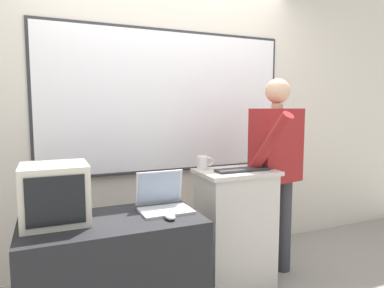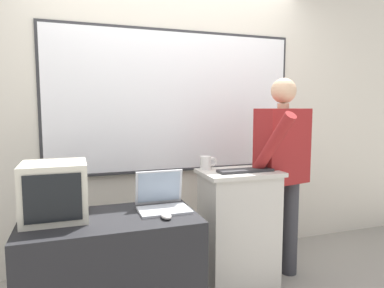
# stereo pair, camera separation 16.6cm
# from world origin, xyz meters

# --- Properties ---
(back_wall) EXTENTS (6.40, 0.17, 2.76)m
(back_wall) POSITION_xyz_m (0.00, 1.22, 1.38)
(back_wall) COLOR beige
(back_wall) RESTS_ON ground_plane
(lectern_podium) EXTENTS (0.58, 0.41, 0.92)m
(lectern_podium) POSITION_xyz_m (0.34, 0.47, 0.46)
(lectern_podium) COLOR #BCB7AD
(lectern_podium) RESTS_ON ground_plane
(side_desk) EXTENTS (1.04, 0.56, 0.74)m
(side_desk) POSITION_xyz_m (-0.63, 0.24, 0.37)
(side_desk) COLOR black
(side_desk) RESTS_ON ground_plane
(person_presenter) EXTENTS (0.58, 0.57, 1.62)m
(person_presenter) POSITION_xyz_m (0.74, 0.52, 0.93)
(person_presenter) COLOR #333338
(person_presenter) RESTS_ON ground_plane
(laptop) EXTENTS (0.32, 0.27, 0.24)m
(laptop) POSITION_xyz_m (-0.30, 0.31, 0.80)
(laptop) COLOR #B7BABF
(laptop) RESTS_ON side_desk
(wireless_keyboard) EXTENTS (0.42, 0.12, 0.02)m
(wireless_keyboard) POSITION_xyz_m (0.36, 0.42, 0.93)
(wireless_keyboard) COLOR #2D2D30
(wireless_keyboard) RESTS_ON lectern_podium
(computer_mouse_by_laptop) EXTENTS (0.06, 0.10, 0.03)m
(computer_mouse_by_laptop) POSITION_xyz_m (-0.33, 0.10, 0.75)
(computer_mouse_by_laptop) COLOR silver
(computer_mouse_by_laptop) RESTS_ON side_desk
(crt_monitor) EXTENTS (0.36, 0.36, 0.34)m
(crt_monitor) POSITION_xyz_m (-0.94, 0.32, 0.91)
(crt_monitor) COLOR beige
(crt_monitor) RESTS_ON side_desk
(coffee_mug) EXTENTS (0.14, 0.08, 0.10)m
(coffee_mug) POSITION_xyz_m (0.12, 0.60, 0.97)
(coffee_mug) COLOR silver
(coffee_mug) RESTS_ON lectern_podium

